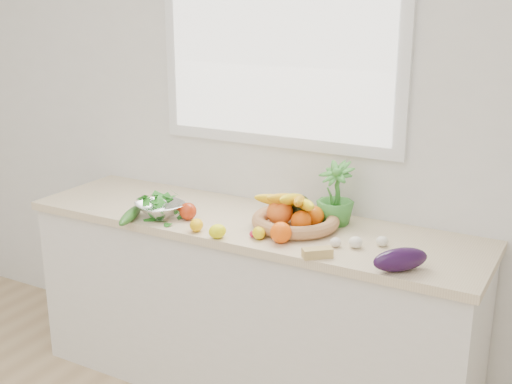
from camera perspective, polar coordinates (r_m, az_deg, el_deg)
The scene contains 20 objects.
back_wall at distance 3.19m, azimuth 2.03°, elevation 6.75°, with size 4.50×0.02×2.70m, color white.
counter_cabinet at distance 3.23m, azimuth -0.61°, elevation -10.36°, with size 2.20×0.58×0.86m, color silver.
countertop at distance 3.05m, azimuth -0.64°, elevation -2.83°, with size 2.24×0.62×0.04m, color beige.
window_frame at distance 3.13m, azimuth 1.98°, elevation 13.93°, with size 1.30×0.03×1.10m, color white.
window_pane at distance 3.11m, azimuth 1.81°, elevation 13.92°, with size 1.18×0.01×0.98m, color white.
orange_loose at distance 2.75m, azimuth 2.22°, elevation -3.62°, with size 0.09×0.09×0.09m, color #FF5808.
lemon_a at distance 2.90m, azimuth -5.31°, elevation -2.94°, with size 0.06×0.08×0.06m, color yellow.
lemon_b at distance 2.81m, azimuth -3.45°, elevation -3.51°, with size 0.06×0.08×0.06m, color #FEFE0D.
lemon_c at distance 2.80m, azimuth 0.25°, elevation -3.67°, with size 0.05×0.07×0.05m, color yellow.
apple at distance 3.05m, azimuth -6.07°, elevation -1.71°, with size 0.08×0.08×0.08m, color #AC2C0D.
ginger at distance 2.62m, azimuth 5.48°, elevation -5.41°, with size 0.12×0.05×0.04m, color tan.
garlic_a at distance 2.73m, azimuth 8.85°, elevation -4.44°, with size 0.06×0.06×0.05m, color white.
garlic_b at distance 2.77m, azimuth 11.16°, elevation -4.32°, with size 0.05×0.05×0.04m, color white.
garlic_c at distance 2.73m, azimuth 7.09°, elevation -4.46°, with size 0.05×0.05×0.04m, color white.
eggplant at distance 2.53m, azimuth 12.71°, elevation -5.88°, with size 0.09×0.23×0.09m, color #250D32.
cucumber at distance 3.09m, azimuth -11.09°, elevation -2.02°, with size 0.05×0.28×0.05m, color #23591A.
radish at distance 2.82m, azimuth -0.31°, elevation -3.76°, with size 0.03×0.03×0.03m, color red.
potted_herb at distance 2.97m, azimuth 7.08°, elevation -0.25°, with size 0.18×0.18×0.31m, color #398530.
fruit_basket at distance 2.93m, azimuth 3.47°, elevation -2.13°, with size 0.40×0.40×0.19m.
colander_with_spinach at distance 3.09m, azimuth -8.48°, elevation -1.20°, with size 0.29×0.29×0.12m.
Camera 1 is at (1.43, -0.55, 1.90)m, focal length 45.00 mm.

